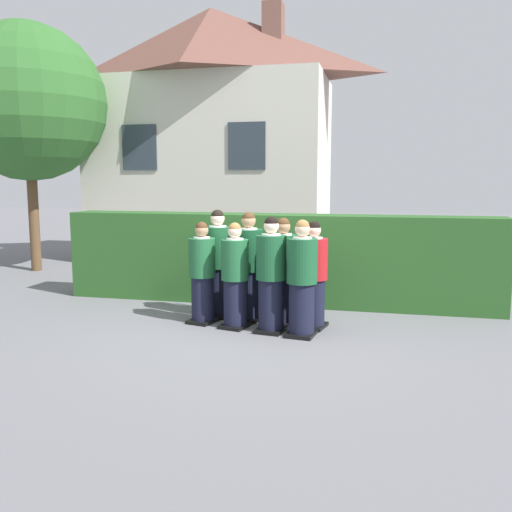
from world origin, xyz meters
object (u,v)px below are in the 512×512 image
object	(u,v)px
student_front_row_1	(235,278)
student_front_row_3	(302,281)
student_front_row_0	(202,275)
student_rear_row_1	(249,269)
student_rear_row_2	(283,274)
student_in_red_blazer	(313,278)
student_front_row_2	(271,277)
student_rear_row_0	(218,266)

from	to	relation	value
student_front_row_1	student_front_row_3	bearing A→B (deg)	-11.62
student_front_row_1	student_front_row_0	bearing A→B (deg)	164.50
student_rear_row_1	student_rear_row_2	size ratio (longest dim) A/B	1.05
student_in_red_blazer	student_front_row_1	bearing A→B (deg)	-167.38
student_front_row_2	student_rear_row_2	size ratio (longest dim) A/B	1.03
student_front_row_0	student_rear_row_2	distance (m)	1.23
student_front_row_2	student_rear_row_0	world-z (taller)	student_rear_row_0
student_rear_row_0	student_rear_row_1	bearing A→B (deg)	-12.66
student_front_row_0	student_front_row_1	distance (m)	0.58
student_front_row_1	student_rear_row_1	distance (m)	0.50
student_front_row_1	student_rear_row_2	distance (m)	0.75
student_front_row_3	student_rear_row_0	distance (m)	1.68
student_rear_row_2	student_in_red_blazer	size ratio (longest dim) A/B	1.02
student_rear_row_1	student_in_red_blazer	size ratio (longest dim) A/B	1.07
student_front_row_3	student_rear_row_2	size ratio (longest dim) A/B	1.01
student_front_row_0	student_rear_row_0	xyz separation A→B (m)	(0.11, 0.45, 0.08)
student_rear_row_1	student_in_red_blazer	bearing A→B (deg)	-12.90
student_front_row_1	student_rear_row_2	xyz separation A→B (m)	(0.65, 0.38, 0.03)
student_front_row_1	student_in_red_blazer	xyz separation A→B (m)	(1.12, 0.25, 0.01)
student_front_row_0	student_rear_row_1	xyz separation A→B (m)	(0.64, 0.33, 0.07)
student_rear_row_2	student_in_red_blazer	world-z (taller)	student_rear_row_2
student_front_row_0	student_front_row_1	xyz separation A→B (m)	(0.56, -0.15, 0.00)
student_front_row_1	student_rear_row_2	bearing A→B (deg)	30.02
student_rear_row_2	student_front_row_0	bearing A→B (deg)	-169.64
student_rear_row_1	student_rear_row_0	bearing A→B (deg)	167.34
student_rear_row_0	student_rear_row_2	bearing A→B (deg)	-12.01
student_front_row_0	student_front_row_2	xyz separation A→B (m)	(1.12, -0.25, 0.06)
student_front_row_3	student_rear_row_2	world-z (taller)	student_front_row_3
student_front_row_3	student_rear_row_1	world-z (taller)	student_rear_row_1
student_front_row_3	student_rear_row_2	xyz separation A→B (m)	(-0.37, 0.59, -0.01)
student_front_row_3	student_in_red_blazer	world-z (taller)	student_front_row_3
student_front_row_1	student_rear_row_2	world-z (taller)	student_rear_row_2
student_front_row_1	student_front_row_3	distance (m)	1.04
student_rear_row_2	student_in_red_blazer	distance (m)	0.49
student_front_row_0	student_rear_row_2	xyz separation A→B (m)	(1.21, 0.22, 0.03)
student_rear_row_1	student_in_red_blazer	distance (m)	1.06
student_rear_row_1	student_in_red_blazer	xyz separation A→B (m)	(1.04, -0.24, -0.05)
student_front_row_2	student_in_red_blazer	size ratio (longest dim) A/B	1.05
student_rear_row_1	student_in_red_blazer	world-z (taller)	student_rear_row_1
student_front_row_0	student_front_row_3	xyz separation A→B (m)	(1.58, -0.36, 0.04)
student_front_row_3	student_rear_row_0	size ratio (longest dim) A/B	0.96
student_in_red_blazer	student_front_row_3	bearing A→B (deg)	-102.27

